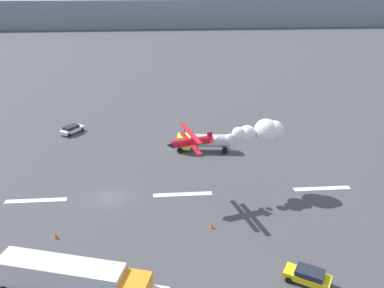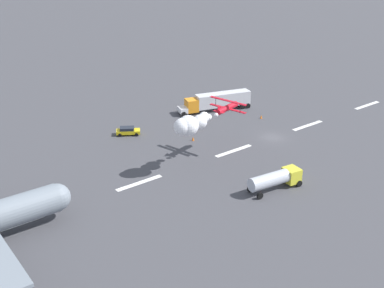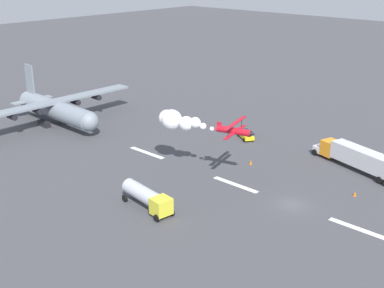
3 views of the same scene
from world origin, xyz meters
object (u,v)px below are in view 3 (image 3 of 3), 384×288
cargo_transport_plane (59,110)px  traffic_cone_far (251,162)px  stunt_biplane_red (180,121)px  fuel_tanker_truck (147,197)px  semi_truck_orange (357,157)px  traffic_cone_near (355,194)px  followme_car_yellow (246,134)px

cargo_transport_plane → traffic_cone_far: bearing=-166.8°
stunt_biplane_red → fuel_tanker_truck: bearing=114.5°
semi_truck_orange → traffic_cone_near: 10.23m
stunt_biplane_red → fuel_tanker_truck: stunt_biplane_red is taller
stunt_biplane_red → traffic_cone_near: (-24.81, -9.83, -7.79)m
cargo_transport_plane → fuel_tanker_truck: 41.15m
semi_truck_orange → traffic_cone_far: size_ratio=21.22×
semi_truck_orange → traffic_cone_near: semi_truck_orange is taller
semi_truck_orange → followme_car_yellow: 21.86m
cargo_transport_plane → traffic_cone_near: bearing=-170.3°
cargo_transport_plane → fuel_tanker_truck: bearing=162.4°
stunt_biplane_red → fuel_tanker_truck: 15.25m
fuel_tanker_truck → traffic_cone_far: size_ratio=11.93×
cargo_transport_plane → traffic_cone_near: 59.19m
traffic_cone_far → traffic_cone_near: bearing=-178.4°
traffic_cone_far → fuel_tanker_truck: bearing=86.8°
followme_car_yellow → traffic_cone_far: 12.57m
traffic_cone_near → traffic_cone_far: 17.86m
stunt_biplane_red → semi_truck_orange: size_ratio=1.00×
cargo_transport_plane → traffic_cone_near: (-58.26, -9.97, -2.98)m
fuel_tanker_truck → followme_car_yellow: fuel_tanker_truck is taller
cargo_transport_plane → stunt_biplane_red: cargo_transport_plane is taller
traffic_cone_near → cargo_transport_plane: bearing=9.7°
semi_truck_orange → traffic_cone_far: semi_truck_orange is taller
semi_truck_orange → fuel_tanker_truck: (14.91, 31.59, -0.40)m
stunt_biplane_red → followme_car_yellow: stunt_biplane_red is taller
cargo_transport_plane → followme_car_yellow: cargo_transport_plane is taller
fuel_tanker_truck → traffic_cone_far: 22.02m
semi_truck_orange → traffic_cone_near: (-4.17, 9.17, -1.77)m
cargo_transport_plane → semi_truck_orange: size_ratio=2.21×
traffic_cone_far → stunt_biplane_red: bearing=53.4°
stunt_biplane_red → followme_car_yellow: size_ratio=3.40×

